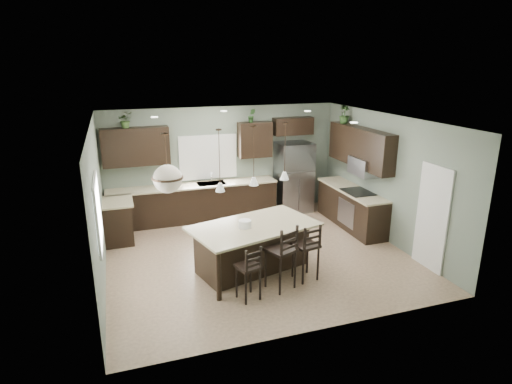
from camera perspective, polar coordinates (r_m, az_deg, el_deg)
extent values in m
plane|color=#9E8466|center=(9.01, 0.21, -8.40)|extent=(6.00, 6.00, 0.00)
cube|color=white|center=(8.79, 22.42, -3.22)|extent=(0.04, 0.82, 2.04)
cube|color=white|center=(10.92, -6.42, 4.67)|extent=(1.35, 0.02, 1.00)
cube|color=white|center=(7.29, -20.45, -2.62)|extent=(0.02, 1.10, 1.00)
cube|color=black|center=(10.00, -17.90, -3.81)|extent=(0.60, 0.90, 0.90)
cube|color=beige|center=(9.85, -18.03, -1.24)|extent=(0.66, 0.96, 0.04)
cube|color=black|center=(10.86, -8.22, -1.50)|extent=(4.20, 0.60, 0.90)
cube|color=beige|center=(10.70, -8.31, 0.85)|extent=(4.20, 0.66, 0.04)
cube|color=gray|center=(10.78, -5.96, 1.15)|extent=(0.70, 0.45, 0.01)
cylinder|color=silver|center=(10.71, -5.95, 1.85)|extent=(0.02, 0.02, 0.28)
cube|color=black|center=(10.47, -15.74, 5.84)|extent=(1.55, 0.34, 0.90)
cube|color=black|center=(11.00, -0.15, 6.99)|extent=(0.85, 0.34, 0.90)
cube|color=black|center=(11.33, 4.95, 8.75)|extent=(1.05, 0.34, 0.45)
cube|color=black|center=(10.65, 12.56, -2.11)|extent=(0.60, 2.35, 0.90)
cube|color=beige|center=(10.50, 12.63, 0.31)|extent=(0.66, 2.35, 0.04)
cube|color=black|center=(10.27, 13.41, 0.02)|extent=(0.58, 0.75, 0.02)
cube|color=gray|center=(10.28, 11.87, -2.77)|extent=(0.01, 0.72, 0.60)
cube|color=black|center=(10.34, 13.71, 5.86)|extent=(0.34, 2.35, 0.90)
cube|color=gray|center=(10.17, 14.13, 3.33)|extent=(0.40, 0.75, 0.40)
cube|color=gray|center=(11.39, 5.05, 1.98)|extent=(0.90, 0.74, 1.85)
cube|color=black|center=(8.22, -0.28, -7.44)|extent=(2.59, 1.89, 0.92)
cylinder|color=white|center=(7.91, -1.50, -4.26)|extent=(0.24, 0.24, 0.14)
cube|color=black|center=(7.26, -1.05, -10.67)|extent=(0.45, 0.45, 0.99)
cube|color=black|center=(7.55, 3.29, -8.60)|extent=(0.58, 0.58, 1.21)
cube|color=black|center=(7.91, 6.65, -7.85)|extent=(0.48, 0.48, 1.11)
imported|color=#345123|center=(10.34, -17.01, 9.17)|extent=(0.37, 0.33, 0.37)
imported|color=#274B21|center=(10.85, -0.59, 10.17)|extent=(0.22, 0.20, 0.34)
imported|color=#2C4D21|center=(10.87, 11.68, 10.11)|extent=(0.27, 0.27, 0.45)
plane|color=slate|center=(11.05, -4.38, 4.08)|extent=(6.00, 0.00, 6.00)
plane|color=slate|center=(6.12, 8.58, -6.94)|extent=(6.00, 0.00, 6.00)
plane|color=slate|center=(8.10, -20.33, -1.81)|extent=(0.00, 5.50, 5.50)
plane|color=slate|center=(9.85, 17.00, 1.76)|extent=(0.00, 5.50, 5.50)
plane|color=white|center=(8.20, 0.23, 9.56)|extent=(6.00, 6.00, 0.00)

